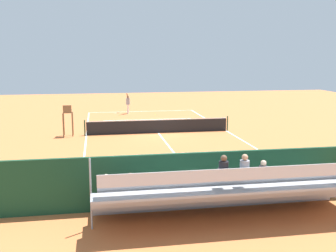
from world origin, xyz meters
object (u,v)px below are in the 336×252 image
Objects in this scene: tennis_net at (158,126)px; tennis_racket at (116,113)px; umpire_chair at (68,117)px; tennis_ball_near at (155,114)px; courtside_bench at (281,179)px; bleacher_stand at (226,191)px; equipment_bag at (241,192)px; tennis_ball_far at (119,115)px; tennis_player at (128,103)px.

tennis_racket is (2.52, -10.16, -0.49)m from tennis_net.
umpire_chair is 32.42× the size of tennis_ball_near.
courtside_bench is at bearing 124.84° from umpire_chair.
tennis_net is 8.69m from tennis_ball_near.
umpire_chair is (6.19, -15.28, 0.36)m from bleacher_stand.
tennis_racket is at bearing -76.77° from courtside_bench.
courtside_bench reaches higher than tennis_ball_near.
tennis_net is 18.18× the size of tennis_racket.
equipment_bag is (1.72, 0.13, -0.38)m from courtside_bench.
bleacher_stand is at bearing 56.98° from equipment_bag.
tennis_racket is 8.59× the size of tennis_ball_far.
bleacher_stand is 5.03× the size of courtside_bench.
courtside_bench is at bearing 103.42° from tennis_ball_far.
tennis_net reaches higher than courtside_bench.
bleacher_stand is 137.27× the size of tennis_ball_far.
tennis_net is at bearing 83.21° from tennis_ball_near.
tennis_ball_far is (3.51, -22.06, -0.15)m from equipment_bag.
umpire_chair is at bearing 63.93° from tennis_player.
bleacher_stand reaches higher than tennis_player.
tennis_player is at bearing -127.54° from tennis_ball_far.
tennis_net reaches higher than tennis_racket.
tennis_player reaches higher than courtside_bench.
bleacher_stand is at bearing 93.08° from tennis_player.
equipment_bag is 23.87m from tennis_racket.
courtside_bench reaches higher than tennis_ball_far.
equipment_bag is at bearing -123.02° from bleacher_stand.
courtside_bench is 23.48m from tennis_player.
bleacher_stand is 2.46m from equipment_bag.
bleacher_stand is 16.49m from umpire_chair.
tennis_net is 15.37m from bleacher_stand.
bleacher_stand is 15.99× the size of tennis_racket.
equipment_bag is 1.59× the size of tennis_racket.
tennis_player reaches higher than tennis_racket.
bleacher_stand is at bearing 89.95° from tennis_net.
equipment_bag reaches higher than tennis_ball_near.
tennis_player is 1.74m from tennis_ball_far.
umpire_chair is 2.38× the size of equipment_bag.
tennis_net is 6.25m from umpire_chair.
umpire_chair is at bearing 65.64° from tennis_ball_far.
tennis_racket is 1.53m from tennis_ball_far.
courtside_bench is at bearing 95.12° from tennis_ball_near.
tennis_ball_near is at bearing -129.74° from umpire_chair.
courtside_bench reaches higher than equipment_bag.
tennis_racket is at bearing -23.62° from tennis_ball_near.
courtside_bench is (-3.00, -2.09, -0.39)m from bleacher_stand.
equipment_bag is 13.64× the size of tennis_ball_far.
tennis_player reaches higher than equipment_bag.
tennis_ball_near is at bearing 179.22° from tennis_ball_far.
equipment_bag is (-1.28, -1.96, -0.77)m from bleacher_stand.
umpire_chair is at bearing 70.26° from tennis_racket.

